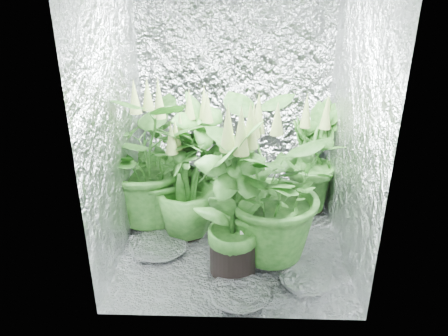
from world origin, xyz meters
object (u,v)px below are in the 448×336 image
Objects in this scene: plant_e at (266,188)px; plant_a at (151,157)px; plant_f at (233,201)px; plant_b at (203,162)px; circulation_fan at (301,187)px; plant_c at (311,159)px; plant_d at (185,183)px.

plant_a is at bearing 150.74° from plant_e.
plant_a is 1.01× the size of plant_f.
circulation_fan is at bearing 19.27° from plant_b.
plant_f reaches higher than plant_b.
plant_c is (0.88, 0.21, -0.06)m from plant_b.
plant_c is at bearing 54.34° from plant_f.
plant_b is 1.10× the size of plant_c.
plant_d is (-0.12, -0.22, -0.08)m from plant_b.
plant_c is at bearing 13.65° from plant_b.
plant_b is 0.94× the size of plant_f.
plant_c is at bearing 59.94° from plant_e.
plant_a is at bearing 135.33° from plant_f.
plant_b reaches higher than circulation_fan.
plant_a is 1.31m from plant_c.
plant_f is (0.64, -0.64, -0.03)m from plant_a.
plant_f is 1.18m from circulation_fan.
plant_a is 1.33m from circulation_fan.
plant_b is at bearing -173.91° from circulation_fan.
circulation_fan is at bearing 14.68° from plant_a.
plant_b is at bearing 4.62° from plant_a.
plant_f reaches higher than plant_c.
plant_a is at bearing -175.38° from plant_b.
plant_e reaches higher than plant_b.
plant_d is 0.59m from plant_f.
plant_f is at bearing -143.66° from plant_e.
plant_f is at bearing -69.96° from plant_b.
plant_f reaches higher than plant_d.
plant_f reaches higher than plant_e.
plant_f reaches higher than circulation_fan.
plant_d is 0.80× the size of plant_e.
circulation_fan is at bearing 123.35° from plant_c.
circulation_fan is (0.95, 0.50, -0.27)m from plant_d.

